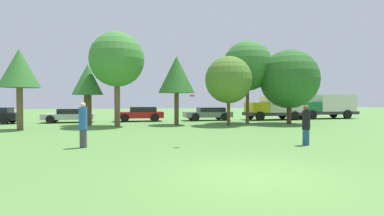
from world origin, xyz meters
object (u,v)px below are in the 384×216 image
(tree_6, at_px, (289,79))
(parked_car_grey, at_px, (208,113))
(delivery_truck_yellow, at_px, (275,107))
(tree_5, at_px, (248,66))
(tree_4, at_px, (229,80))
(frisbee, at_px, (192,96))
(parked_car_silver, at_px, (70,115))
(tree_2, at_px, (117,60))
(tree_3, at_px, (177,75))
(delivery_truck_green, at_px, (327,106))
(person_thrower, at_px, (83,125))
(person_catcher, at_px, (306,125))
(tree_1, at_px, (88,81))
(parked_car_red, at_px, (140,114))
(tree_0, at_px, (19,69))

(tree_6, height_order, parked_car_grey, tree_6)
(delivery_truck_yellow, bearing_deg, tree_5, 37.18)
(tree_4, bearing_deg, parked_car_grey, 89.98)
(frisbee, height_order, parked_car_silver, frisbee)
(tree_4, bearing_deg, tree_6, 2.67)
(tree_4, xyz_separation_m, delivery_truck_yellow, (6.55, 5.01, -2.17))
(tree_2, xyz_separation_m, tree_3, (4.35, 0.26, -0.97))
(parked_car_silver, xyz_separation_m, delivery_truck_yellow, (18.64, -0.63, 0.60))
(delivery_truck_yellow, relative_size, delivery_truck_green, 0.88)
(frisbee, bearing_deg, tree_6, 42.88)
(person_thrower, xyz_separation_m, tree_5, (11.34, 10.14, 3.75))
(person_catcher, relative_size, tree_2, 0.25)
(tree_1, xyz_separation_m, tree_4, (10.24, -2.20, 0.11))
(tree_4, height_order, tree_5, tree_5)
(person_thrower, height_order, tree_4, tree_4)
(person_thrower, distance_m, parked_car_red, 14.52)
(person_thrower, height_order, tree_2, tree_2)
(person_catcher, bearing_deg, person_thrower, 0.00)
(tree_6, height_order, delivery_truck_green, tree_6)
(tree_6, bearing_deg, parked_car_silver, 162.61)
(frisbee, bearing_deg, parked_car_silver, 116.47)
(tree_5, bearing_deg, delivery_truck_green, 20.12)
(frisbee, relative_size, tree_2, 0.03)
(parked_car_silver, bearing_deg, tree_2, 129.81)
(parked_car_silver, bearing_deg, delivery_truck_yellow, 177.48)
(tree_5, bearing_deg, delivery_truck_yellow, 37.78)
(person_catcher, xyz_separation_m, parked_car_grey, (0.11, 15.32, -0.19))
(tree_4, bearing_deg, tree_2, 173.44)
(person_thrower, distance_m, tree_6, 16.92)
(person_thrower, xyz_separation_m, tree_2, (1.03, 9.40, 3.85))
(tree_2, relative_size, delivery_truck_green, 1.04)
(person_catcher, height_order, parked_car_grey, person_catcher)
(parked_car_red, bearing_deg, delivery_truck_yellow, 176.04)
(person_catcher, height_order, tree_0, tree_0)
(parked_car_silver, relative_size, delivery_truck_yellow, 0.72)
(parked_car_red, height_order, parked_car_grey, parked_car_red)
(frisbee, height_order, tree_3, tree_3)
(delivery_truck_green, bearing_deg, tree_0, 11.65)
(parked_car_red, height_order, delivery_truck_yellow, delivery_truck_yellow)
(person_catcher, distance_m, parked_car_red, 16.75)
(tree_4, bearing_deg, delivery_truck_yellow, 37.45)
(tree_5, height_order, delivery_truck_yellow, tree_5)
(person_thrower, distance_m, parked_car_grey, 16.68)
(tree_6, bearing_deg, parked_car_grey, 134.41)
(person_catcher, relative_size, tree_5, 0.25)
(parked_car_grey, bearing_deg, person_thrower, 56.29)
(tree_3, height_order, delivery_truck_yellow, tree_3)
(delivery_truck_green, bearing_deg, person_thrower, 32.08)
(person_catcher, distance_m, delivery_truck_yellow, 16.26)
(frisbee, bearing_deg, tree_0, 136.63)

